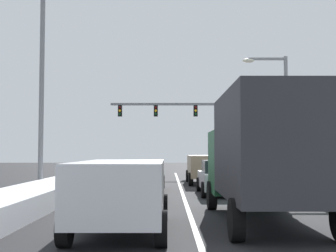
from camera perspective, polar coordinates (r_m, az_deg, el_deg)
ground_plane at (r=18.12m, az=1.89°, el=-9.23°), size 120.00×120.00×0.00m
lane_stripe_between_right_lane_and_center_lane at (r=21.57m, az=1.55°, el=-8.26°), size 0.14×38.11×0.01m
snow_bank_right_shoulder at (r=22.35m, az=15.38°, el=-7.36°), size 1.81×38.11×0.48m
snow_bank_left_shoulder at (r=22.03m, az=-12.49°, el=-7.21°), size 2.01×38.11×0.67m
box_truck_right_lane_nearest at (r=12.39m, az=11.77°, el=-3.14°), size 2.53×7.20×3.36m
sedan_silver_right_lane_second at (r=20.48m, az=6.47°, el=-6.37°), size 2.00×4.50×1.51m
suv_tan_right_lane_third at (r=27.14m, az=4.49°, el=-5.07°), size 2.16×4.90×1.67m
suv_white_center_lane_nearest at (r=10.91m, az=-6.02°, el=-7.84°), size 2.16×4.90×1.67m
sedan_gray_center_lane_second at (r=16.84m, az=-4.47°, el=-7.07°), size 2.00×4.50×1.51m
sedan_maroon_center_lane_third at (r=22.44m, az=-3.25°, el=-6.11°), size 2.00×4.50×1.51m
traffic_light_gantry at (r=38.93m, az=2.49°, el=0.95°), size 10.60×0.47×6.20m
street_lamp_right_mid at (r=27.60m, az=13.58°, el=2.39°), size 2.66×0.36×7.52m
street_lamp_left_mid at (r=21.41m, az=-14.86°, el=6.63°), size 2.66×0.36×9.38m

